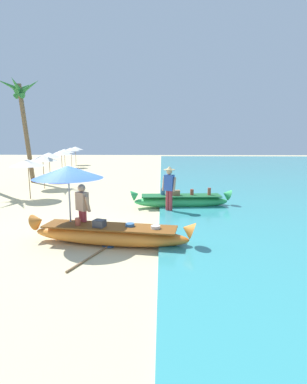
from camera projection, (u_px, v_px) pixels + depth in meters
The scene contains 15 objects.
ground_plane at pixel (79, 236), 9.18m from camera, with size 80.00×80.00×0.00m, color beige.
boat_orange_foreground at pixel (110, 234), 8.38m from camera, with size 4.75×1.45×0.84m.
boat_green_midground at pixel (181, 201), 12.75m from camera, with size 4.29×1.02×0.85m.
person_vendor_hatted at pixel (169, 186), 11.76m from camera, with size 0.58×0.45×1.84m.
person_tourist_customer at pixel (82, 208), 8.72m from camera, with size 0.55×0.49×1.64m.
patio_umbrella_large at pixel (68, 172), 8.53m from camera, with size 1.97×1.97×2.16m.
parasol_row_0 at pixel (28, 163), 14.23m from camera, with size 1.60×1.60×1.91m.
parasol_row_1 at pixel (43, 158), 17.21m from camera, with size 1.60×1.60×1.91m.
parasol_row_2 at pixel (49, 155), 20.14m from camera, with size 1.60×1.60×1.91m.
parasol_row_3 at pixel (61, 153), 22.93m from camera, with size 1.60×1.60×1.91m.
parasol_row_4 at pixel (64, 151), 25.64m from camera, with size 1.60×1.60×1.91m.
parasol_row_5 at pixel (71, 149), 28.78m from camera, with size 1.60×1.60×1.91m.
parasol_row_6 at pixel (75, 148), 31.58m from camera, with size 1.60×1.60×1.91m.
palm_tree_leaning_seaward at pixel (21, 102), 18.84m from camera, with size 2.73×2.65×6.51m.
paddle at pixel (96, 254), 7.70m from camera, with size 0.87×1.77×0.05m.
Camera 1 is at (2.50, -8.72, 2.98)m, focal length 28.28 mm.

